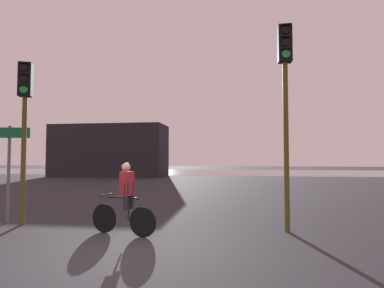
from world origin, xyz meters
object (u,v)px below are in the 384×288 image
Objects in this scene: distant_building at (110,151)px; cyclist at (125,198)px; traffic_light_near_right at (285,88)px; traffic_light_near_left at (25,111)px; direction_sign_post at (9,159)px.

cyclist is at bearing -65.62° from distant_building.
traffic_light_near_left is at bearing 0.69° from traffic_light_near_right.
distant_building is 22.91m from cyclist.
distant_building is 2.17× the size of traffic_light_near_right.
distant_building is 20.87m from direction_sign_post.
traffic_light_near_left is at bearing 149.64° from direction_sign_post.
traffic_light_near_right reaches higher than traffic_light_near_left.
direction_sign_post is (5.83, -20.02, -0.74)m from distant_building.
traffic_light_near_left is at bearing -72.38° from distant_building.
distant_building is at bearing -58.02° from traffic_light_near_right.
traffic_light_near_left is 1.41m from direction_sign_post.
traffic_light_near_left reaches higher than direction_sign_post.
traffic_light_near_right is 1.16× the size of traffic_light_near_left.
distant_building is 23.91m from traffic_light_near_right.
distant_building reaches higher than traffic_light_near_left.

